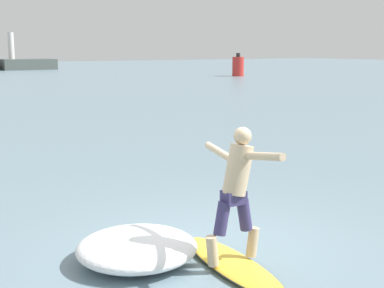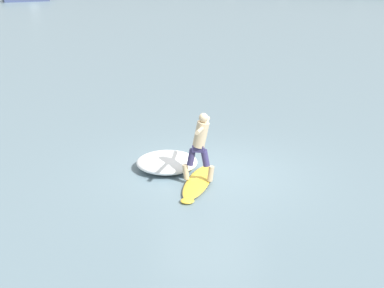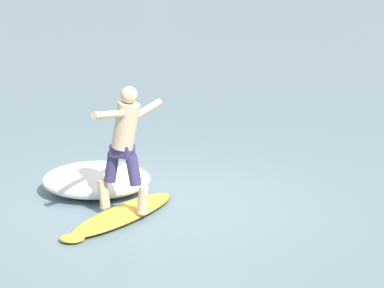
{
  "view_description": "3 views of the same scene",
  "coord_description": "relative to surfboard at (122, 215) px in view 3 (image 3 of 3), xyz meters",
  "views": [
    {
      "loc": [
        -3.87,
        -5.59,
        2.62
      ],
      "look_at": [
        0.22,
        0.87,
        1.24
      ],
      "focal_mm": 50.0,
      "sensor_mm": 36.0,
      "label": 1
    },
    {
      "loc": [
        1.22,
        -12.05,
        5.01
      ],
      "look_at": [
        -0.45,
        0.05,
        0.7
      ],
      "focal_mm": 50.0,
      "sensor_mm": 36.0,
      "label": 2
    },
    {
      "loc": [
        5.34,
        -10.31,
        3.77
      ],
      "look_at": [
        0.1,
        0.7,
        0.68
      ],
      "focal_mm": 85.0,
      "sensor_mm": 36.0,
      "label": 3
    }
  ],
  "objects": [
    {
      "name": "ground_plane",
      "position": [
        0.2,
        0.75,
        -0.05
      ],
      "size": [
        200.0,
        200.0,
        0.0
      ],
      "primitive_type": "plane",
      "color": "slate"
    },
    {
      "name": "surfboard",
      "position": [
        0.0,
        0.0,
        0.0
      ],
      "size": [
        0.77,
        2.26,
        0.23
      ],
      "color": "yellow",
      "rests_on": "ground"
    },
    {
      "name": "surfer",
      "position": [
        0.05,
        0.04,
        0.99
      ],
      "size": [
        0.76,
        1.53,
        1.63
      ],
      "color": "#C7AD88",
      "rests_on": "surfboard"
    },
    {
      "name": "wave_foam_at_tail",
      "position": [
        -0.88,
        0.84,
        0.13
      ],
      "size": [
        1.77,
        1.75,
        0.36
      ],
      "color": "white",
      "rests_on": "ground"
    },
    {
      "name": "wave_foam_at_nose",
      "position": [
        -0.88,
        1.12,
        0.06
      ],
      "size": [
        1.41,
        1.43,
        0.22
      ],
      "color": "white",
      "rests_on": "ground"
    }
  ]
}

